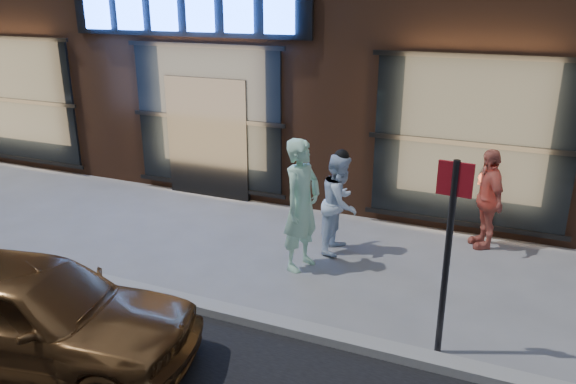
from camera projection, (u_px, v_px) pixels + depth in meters
name	position (u px, v px, depth m)	size (l,w,h in m)	color
ground	(72.00, 278.00, 8.17)	(90.00, 90.00, 0.00)	slate
curb	(71.00, 275.00, 8.15)	(60.00, 0.25, 0.12)	gray
man_bowtie	(302.00, 205.00, 8.21)	(0.73, 0.48, 1.99)	#BEFAD2
man_cap	(340.00, 203.00, 8.83)	(0.78, 0.61, 1.61)	white
passerby	(487.00, 199.00, 8.98)	(0.96, 0.40, 1.64)	#C66351
gold_sedan	(30.00, 312.00, 6.11)	(1.49, 3.71, 1.26)	brown
sign_post	(449.00, 242.00, 6.02)	(0.37, 0.07, 2.31)	#262628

